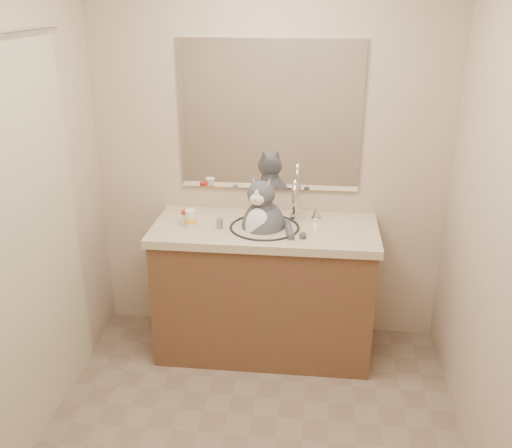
% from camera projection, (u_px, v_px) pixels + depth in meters
% --- Properties ---
extents(room, '(2.22, 2.52, 2.42)m').
position_uv_depth(room, '(243.00, 236.00, 2.37)').
color(room, '#7D6A56').
rests_on(room, ground).
extents(vanity, '(1.34, 0.59, 1.12)m').
position_uv_depth(vanity, '(265.00, 287.00, 3.54)').
color(vanity, brown).
rests_on(vanity, ground).
extents(mirror, '(1.10, 0.02, 0.90)m').
position_uv_depth(mirror, '(270.00, 117.00, 3.41)').
color(mirror, white).
rests_on(mirror, room).
extents(shower_curtain, '(0.02, 1.30, 1.93)m').
position_uv_depth(shower_curtain, '(21.00, 251.00, 2.63)').
color(shower_curtain, beige).
rests_on(shower_curtain, ground).
extents(cat, '(0.36, 0.38, 0.53)m').
position_uv_depth(cat, '(263.00, 225.00, 3.38)').
color(cat, '#4A4B4F').
rests_on(cat, vanity).
extents(pill_bottle_redcap, '(0.05, 0.05, 0.08)m').
position_uv_depth(pill_bottle_redcap, '(186.00, 217.00, 3.41)').
color(pill_bottle_redcap, white).
rests_on(pill_bottle_redcap, vanity).
extents(pill_bottle_orange, '(0.07, 0.07, 0.10)m').
position_uv_depth(pill_bottle_orange, '(191.00, 219.00, 3.36)').
color(pill_bottle_orange, white).
rests_on(pill_bottle_orange, vanity).
extents(grey_canister, '(0.05, 0.05, 0.06)m').
position_uv_depth(grey_canister, '(220.00, 224.00, 3.35)').
color(grey_canister, gray).
rests_on(grey_canister, vanity).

